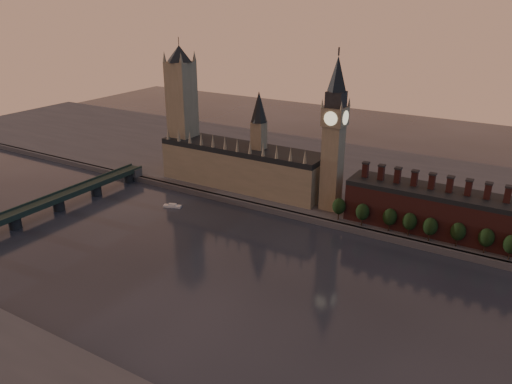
# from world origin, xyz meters

# --- Properties ---
(ground) EXTENTS (900.00, 900.00, 0.00)m
(ground) POSITION_xyz_m (0.00, 0.00, 0.00)
(ground) COLOR black
(ground) RESTS_ON ground
(north_bank) EXTENTS (900.00, 182.00, 4.00)m
(north_bank) POSITION_xyz_m (0.00, 178.04, 2.00)
(north_bank) COLOR #46464B
(north_bank) RESTS_ON ground
(palace_of_westminster) EXTENTS (130.00, 30.30, 74.00)m
(palace_of_westminster) POSITION_xyz_m (-64.41, 114.91, 21.63)
(palace_of_westminster) COLOR #81735C
(palace_of_westminster) RESTS_ON north_bank
(victoria_tower) EXTENTS (24.00, 24.00, 108.00)m
(victoria_tower) POSITION_xyz_m (-120.00, 115.00, 59.09)
(victoria_tower) COLOR #81735C
(victoria_tower) RESTS_ON north_bank
(big_ben) EXTENTS (15.00, 15.00, 107.00)m
(big_ben) POSITION_xyz_m (10.00, 110.00, 56.83)
(big_ben) COLOR #81735C
(big_ben) RESTS_ON north_bank
(chimney_block) EXTENTS (110.00, 25.00, 37.00)m
(chimney_block) POSITION_xyz_m (80.00, 110.00, 17.82)
(chimney_block) COLOR #4E201D
(chimney_block) RESTS_ON north_bank
(embankment_tree_0) EXTENTS (8.60, 8.60, 14.88)m
(embankment_tree_0) POSITION_xyz_m (22.43, 94.80, 13.47)
(embankment_tree_0) COLOR black
(embankment_tree_0) RESTS_ON north_bank
(embankment_tree_1) EXTENTS (8.60, 8.60, 14.88)m
(embankment_tree_1) POSITION_xyz_m (38.63, 93.90, 13.47)
(embankment_tree_1) COLOR black
(embankment_tree_1) RESTS_ON north_bank
(embankment_tree_2) EXTENTS (8.60, 8.60, 14.88)m
(embankment_tree_2) POSITION_xyz_m (55.74, 95.17, 13.47)
(embankment_tree_2) COLOR black
(embankment_tree_2) RESTS_ON north_bank
(embankment_tree_3) EXTENTS (8.60, 8.60, 14.88)m
(embankment_tree_3) POSITION_xyz_m (67.90, 94.81, 13.47)
(embankment_tree_3) COLOR black
(embankment_tree_3) RESTS_ON north_bank
(embankment_tree_4) EXTENTS (8.60, 8.60, 14.88)m
(embankment_tree_4) POSITION_xyz_m (80.27, 93.95, 13.47)
(embankment_tree_4) COLOR black
(embankment_tree_4) RESTS_ON north_bank
(embankment_tree_5) EXTENTS (8.60, 8.60, 14.88)m
(embankment_tree_5) POSITION_xyz_m (95.67, 95.27, 13.47)
(embankment_tree_5) COLOR black
(embankment_tree_5) RESTS_ON north_bank
(embankment_tree_6) EXTENTS (8.60, 8.60, 14.88)m
(embankment_tree_6) POSITION_xyz_m (110.82, 95.32, 13.47)
(embankment_tree_6) COLOR black
(embankment_tree_6) RESTS_ON north_bank
(embankment_tree_7) EXTENTS (8.60, 8.60, 14.88)m
(embankment_tree_7) POSITION_xyz_m (123.76, 93.58, 13.47)
(embankment_tree_7) COLOR black
(embankment_tree_7) RESTS_ON north_bank
(westminster_bridge) EXTENTS (14.00, 200.00, 11.55)m
(westminster_bridge) POSITION_xyz_m (-155.00, -2.70, 7.44)
(westminster_bridge) COLOR #1D2D27
(westminster_bridge) RESTS_ON ground
(river_boat) EXTENTS (13.17, 7.72, 2.54)m
(river_boat) POSITION_xyz_m (-90.27, 62.27, 0.97)
(river_boat) COLOR silver
(river_boat) RESTS_ON ground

